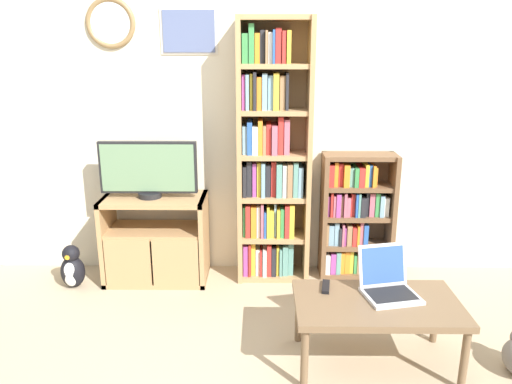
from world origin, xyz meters
TOP-DOWN VIEW (x-y plane):
  - wall_back at (-0.01, 1.83)m, footprint 6.64×0.09m
  - tv_stand at (-0.71, 1.55)m, footprint 0.81×0.43m
  - television at (-0.74, 1.56)m, footprint 0.75×0.18m
  - bookshelf_tall at (0.21, 1.65)m, footprint 0.57×0.32m
  - bookshelf_short at (0.89, 1.67)m, footprint 0.58×0.26m
  - coffee_table at (0.81, 0.44)m, footprint 0.96×0.56m
  - laptop at (0.89, 0.54)m, footprint 0.36×0.36m
  - remote_near_laptop at (0.53, 0.60)m, footprint 0.07×0.16m
  - penguin_figurine at (-1.35, 1.40)m, footprint 0.19×0.17m

SIDE VIEW (x-z plane):
  - penguin_figurine at x=-1.35m, z-range -0.02..0.33m
  - tv_stand at x=-0.71m, z-range 0.00..0.70m
  - coffee_table at x=0.81m, z-range 0.16..0.58m
  - remote_near_laptop at x=0.53m, z-range 0.41..0.43m
  - laptop at x=0.89m, z-range 0.34..0.62m
  - bookshelf_short at x=0.89m, z-range -0.01..1.01m
  - television at x=-0.74m, z-range 0.70..1.15m
  - bookshelf_tall at x=0.21m, z-range -0.05..2.00m
  - wall_back at x=-0.01m, z-range 0.01..2.61m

